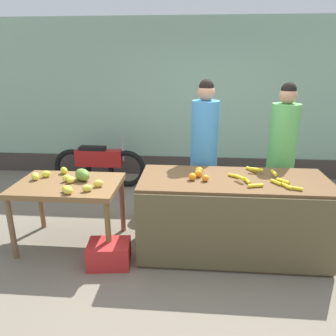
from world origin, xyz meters
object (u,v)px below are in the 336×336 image
(vendor_woman_blue_shirt, at_px, (204,155))
(parked_motorcycle, at_px, (99,164))
(produce_sack, at_px, (150,202))
(vendor_woman_green_shirt, at_px, (281,157))
(produce_crate, at_px, (109,254))

(vendor_woman_blue_shirt, xyz_separation_m, parked_motorcycle, (-1.74, 1.21, -0.55))
(produce_sack, bearing_deg, vendor_woman_green_shirt, -1.57)
(vendor_woman_green_shirt, bearing_deg, parked_motorcycle, 156.69)
(vendor_woman_green_shirt, relative_size, parked_motorcycle, 1.16)
(vendor_woman_green_shirt, bearing_deg, produce_crate, -151.27)
(vendor_woman_blue_shirt, relative_size, produce_crate, 4.28)
(produce_crate, bearing_deg, produce_sack, 75.41)
(vendor_woman_green_shirt, height_order, produce_crate, vendor_woman_green_shirt)
(vendor_woman_blue_shirt, relative_size, produce_sack, 3.97)
(produce_sack, bearing_deg, produce_crate, -104.59)
(vendor_woman_blue_shirt, xyz_separation_m, produce_crate, (-1.00, -1.04, -0.82))
(produce_crate, bearing_deg, vendor_woman_green_shirt, 28.73)
(produce_crate, bearing_deg, parked_motorcycle, 108.22)
(vendor_woman_green_shirt, distance_m, produce_crate, 2.39)
(vendor_woman_blue_shirt, height_order, produce_sack, vendor_woman_blue_shirt)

